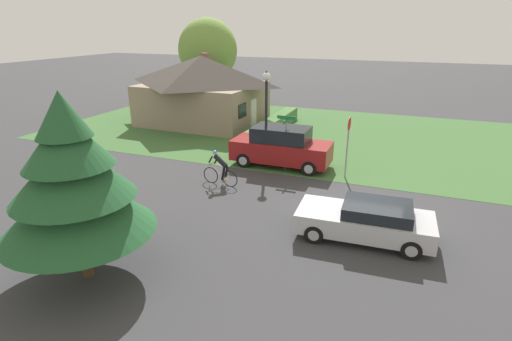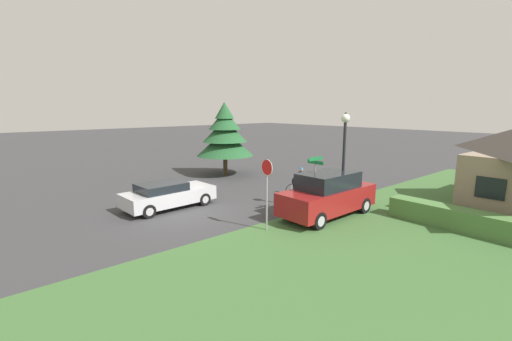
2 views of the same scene
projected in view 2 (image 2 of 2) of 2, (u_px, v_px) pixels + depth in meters
The scene contains 10 objects.
ground_plane at pixel (185, 214), 15.88m from camera, with size 140.00×140.00×0.00m, color #38383A.
grass_verge_right at pixel (498, 276), 10.01m from camera, with size 16.00×36.00×0.01m, color #3D6633.
hedge_row at pixel (509, 230), 12.57m from camera, with size 8.86×0.90×0.86m, color #4C7A3D.
sedan_left_lane at pixel (168, 195), 16.74m from camera, with size 2.08×4.48×1.31m.
cyclist at pixel (298, 182), 19.09m from camera, with size 0.44×1.76×1.59m.
parked_suv_right at pixel (328, 195), 15.42m from camera, with size 2.01×4.94×2.02m.
stop_sign at pixel (267, 181), 13.45m from camera, with size 0.66×0.07×2.89m.
street_lamp at pixel (344, 144), 15.45m from camera, with size 0.40×0.40×4.68m.
street_name_sign at pixel (315, 175), 15.37m from camera, with size 0.90×0.90×2.70m.
conifer_tall_near at pixel (225, 135), 24.66m from camera, with size 4.09×4.09×5.28m.
Camera 2 is at (13.73, -7.43, 4.86)m, focal length 24.00 mm.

